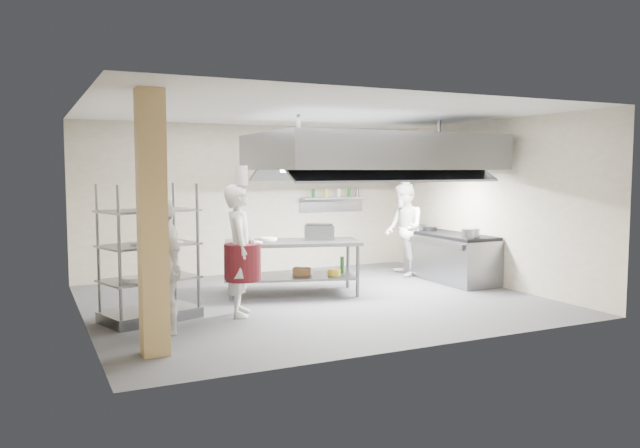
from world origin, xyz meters
name	(u,v)px	position (x,y,z in m)	size (l,w,h in m)	color
floor	(315,300)	(0.00, 0.00, 0.00)	(7.00, 7.00, 0.00)	#3B3B3E
ceiling	(314,113)	(0.00, 0.00, 3.00)	(7.00, 7.00, 0.00)	silver
wall_back	(252,199)	(0.00, 3.00, 1.50)	(7.00, 7.00, 0.00)	tan
wall_left	(81,214)	(-3.50, 0.00, 1.50)	(6.00, 6.00, 0.00)	tan
wall_right	(487,203)	(3.50, 0.00, 1.50)	(6.00, 6.00, 0.00)	tan
column	(152,224)	(-2.90, -1.90, 1.50)	(0.30, 0.30, 3.00)	tan
exhaust_hood	(373,152)	(1.30, 0.40, 2.40)	(4.00, 2.50, 0.60)	gray
hood_strip_a	(326,171)	(0.40, 0.40, 2.08)	(1.60, 0.12, 0.04)	white
hood_strip_b	(416,171)	(2.20, 0.40, 2.08)	(1.60, 0.12, 0.04)	white
wall_shelf	(335,198)	(1.80, 2.84, 1.50)	(1.50, 0.28, 0.04)	gray
island	(292,268)	(-0.13, 0.60, 0.46)	(2.24, 0.93, 0.91)	slate
island_worktop	(292,243)	(-0.13, 0.60, 0.88)	(2.24, 0.93, 0.06)	gray
island_undershelf	(292,277)	(-0.13, 0.60, 0.30)	(2.06, 0.84, 0.04)	slate
pass_rack	(149,252)	(-2.64, -0.21, 0.96)	(1.27, 0.74, 1.91)	slate
cooking_range	(450,259)	(3.08, 0.50, 0.42)	(0.80, 2.00, 0.84)	slate
range_top	(451,235)	(3.08, 0.50, 0.87)	(0.78, 1.96, 0.06)	black
chef_head	(240,250)	(-1.41, -0.48, 0.95)	(0.69, 0.45, 1.89)	silver
chef_line	(404,229)	(2.60, 1.37, 0.92)	(0.90, 0.70, 1.84)	silver
chef_plating	(164,266)	(-2.60, -1.03, 0.87)	(1.02, 0.43, 1.74)	silver
griddle	(319,232)	(0.38, 0.62, 1.03)	(0.50, 0.39, 0.25)	slate
wicker_basket	(302,271)	(0.02, 0.56, 0.38)	(0.28, 0.20, 0.12)	olive
stockpot	(468,233)	(2.86, -0.27, 0.98)	(0.24, 0.24, 0.16)	gray
plate_stack	(150,277)	(-2.64, -0.21, 0.61)	(0.28, 0.28, 0.05)	white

